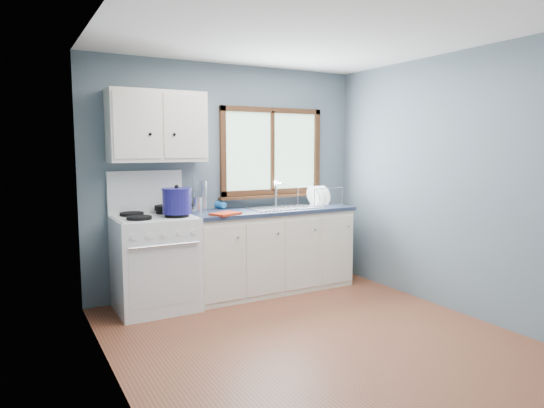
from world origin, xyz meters
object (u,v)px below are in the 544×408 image
base_cabinets (270,254)px  skillet (167,208)px  gas_range (155,260)px  sink (284,213)px  utensil_crock (196,204)px  dish_rack (319,200)px  thermos (203,196)px  stockpot (177,201)px

base_cabinets → skillet: bearing=173.3°
gas_range → base_cabinets: 1.31m
sink → utensil_crock: (-0.99, 0.14, 0.14)m
base_cabinets → gas_range: bearing=-179.2°
dish_rack → thermos: bearing=168.3°
utensil_crock → sink: bearing=-8.2°
dish_rack → stockpot: bearing=-178.7°
base_cabinets → dish_rack: bearing=3.4°
gas_range → base_cabinets: gas_range is taller
sink → stockpot: size_ratio=2.32×
thermos → dish_rack: 1.40m
skillet → utensil_crock: 0.32m
stockpot → thermos: bearing=41.7°
gas_range → sink: size_ratio=1.62×
base_cabinets → thermos: thermos is taller
gas_range → base_cabinets: size_ratio=0.74×
base_cabinets → utensil_crock: 1.01m
base_cabinets → dish_rack: (0.68, 0.04, 0.57)m
utensil_crock → thermos: bearing=27.2°
sink → skillet: size_ratio=2.16×
utensil_crock → dish_rack: (1.49, -0.10, -0.02)m
utensil_crock → dish_rack: size_ratio=0.84×
stockpot → dish_rack: stockpot is taller
dish_rack → gas_range: bearing=176.3°
gas_range → utensil_crock: 0.73m
skillet → thermos: (0.42, 0.06, 0.10)m
sink → dish_rack: sink is taller
gas_range → dish_rack: gas_range is taller
base_cabinets → dish_rack: 0.89m
gas_range → utensil_crock: bearing=18.0°
sink → gas_range: bearing=-179.3°
skillet → stockpot: size_ratio=1.07×
base_cabinets → skillet: skillet is taller
base_cabinets → stockpot: size_ratio=5.11×
sink → dish_rack: bearing=4.7°
stockpot → dish_rack: bearing=6.8°
base_cabinets → utensil_crock: (-0.81, 0.14, 0.59)m
base_cabinets → thermos: 0.99m
thermos → stockpot: bearing=-138.3°
base_cabinets → thermos: (-0.71, 0.19, 0.67)m
stockpot → skillet: bearing=91.8°
gas_range → stockpot: bearing=-39.5°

